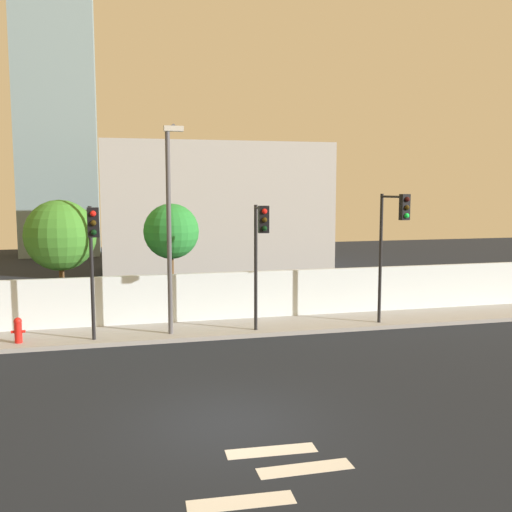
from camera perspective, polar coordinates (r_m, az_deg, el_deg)
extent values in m
plane|color=black|center=(13.43, -2.70, -15.95)|extent=(80.00, 80.00, 0.00)
cube|color=#969696|center=(21.13, -7.10, -7.31)|extent=(36.00, 2.40, 0.15)
cube|color=silver|center=(22.17, -7.54, -4.07)|extent=(36.00, 0.18, 1.80)
cube|color=silver|center=(10.49, -1.46, -22.82)|extent=(1.82, 0.53, 0.01)
cube|color=silver|center=(11.55, 4.81, -19.90)|extent=(1.80, 0.44, 0.01)
cube|color=silver|center=(12.17, 1.50, -18.43)|extent=(1.82, 0.52, 0.01)
cylinder|color=black|center=(19.92, -15.68, -1.66)|extent=(0.12, 0.12, 4.42)
cylinder|color=black|center=(19.03, -15.75, 4.34)|extent=(0.21, 1.42, 0.08)
cube|color=black|center=(18.34, -15.58, 3.17)|extent=(0.36, 0.23, 0.90)
sphere|color=red|center=(18.20, -15.58, 3.99)|extent=(0.18, 0.18, 0.18)
sphere|color=#33260A|center=(18.22, -15.55, 3.11)|extent=(0.18, 0.18, 0.18)
sphere|color=black|center=(18.24, -15.52, 2.24)|extent=(0.18, 0.18, 0.18)
cylinder|color=black|center=(20.50, -0.02, -1.17)|extent=(0.12, 0.12, 4.42)
cylinder|color=black|center=(19.80, 0.35, 4.68)|extent=(0.08, 1.07, 0.08)
cube|color=black|center=(19.30, 0.74, 3.58)|extent=(0.34, 0.20, 0.90)
sphere|color=red|center=(19.17, 0.83, 4.37)|extent=(0.18, 0.18, 0.18)
sphere|color=#33260A|center=(19.19, 0.83, 3.53)|extent=(0.18, 0.18, 0.18)
sphere|color=black|center=(19.20, 0.83, 2.70)|extent=(0.18, 0.18, 0.18)
cylinder|color=black|center=(22.10, 12.02, -0.27)|extent=(0.12, 0.12, 4.79)
cylinder|color=black|center=(21.45, 13.20, 5.64)|extent=(0.33, 1.26, 0.08)
cube|color=black|center=(20.97, 14.26, 4.64)|extent=(0.37, 0.26, 0.90)
sphere|color=black|center=(20.87, 14.50, 5.36)|extent=(0.18, 0.18, 0.18)
sphere|color=#33260A|center=(20.87, 14.48, 4.59)|extent=(0.18, 0.18, 0.18)
sphere|color=#19F24C|center=(20.89, 14.45, 3.83)|extent=(0.18, 0.18, 0.18)
cylinder|color=#4C4C51|center=(20.06, -8.46, 2.23)|extent=(0.16, 0.16, 6.96)
cylinder|color=#4C4C51|center=(19.34, -8.35, 12.25)|extent=(0.15, 1.53, 0.10)
cube|color=beige|center=(18.57, -8.03, 12.18)|extent=(0.61, 0.26, 0.16)
cylinder|color=red|center=(20.63, -22.13, -6.93)|extent=(0.24, 0.24, 0.67)
sphere|color=red|center=(20.55, -22.18, -5.92)|extent=(0.26, 0.26, 0.26)
cylinder|color=red|center=(20.65, -22.61, -6.84)|extent=(0.10, 0.09, 0.09)
cylinder|color=red|center=(20.60, -21.67, -6.83)|extent=(0.10, 0.09, 0.09)
cylinder|color=brown|center=(23.01, -18.33, -3.21)|extent=(0.19, 0.19, 2.69)
sphere|color=#3A7F29|center=(22.76, -18.52, 1.93)|extent=(2.62, 2.62, 2.62)
cylinder|color=brown|center=(23.03, -8.16, -2.66)|extent=(0.15, 0.15, 2.90)
sphere|color=#268133|center=(22.79, -8.24, 2.40)|extent=(2.14, 2.14, 2.14)
cube|color=#A9A9A9|center=(36.22, -4.04, 4.67)|extent=(13.51, 6.00, 7.79)
cube|color=gray|center=(48.44, -18.92, 15.74)|extent=(5.74, 5.00, 26.15)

